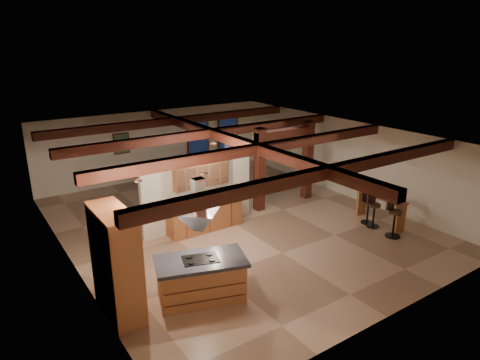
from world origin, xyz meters
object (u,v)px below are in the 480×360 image
object	(u,v)px
kitchen_island	(201,278)
sofa	(217,164)
dining_table	(178,193)
bar_counter	(381,205)

from	to	relation	value
kitchen_island	sofa	distance (m)	10.09
kitchen_island	dining_table	distance (m)	6.42
kitchen_island	dining_table	xyz separation A→B (m)	(2.37, 5.96, -0.20)
kitchen_island	sofa	xyz separation A→B (m)	(5.54, 8.44, -0.20)
sofa	bar_counter	world-z (taller)	bar_counter
kitchen_island	dining_table	size ratio (longest dim) A/B	1.29
dining_table	sofa	world-z (taller)	sofa
dining_table	sofa	bearing A→B (deg)	31.33
dining_table	bar_counter	size ratio (longest dim) A/B	0.98
sofa	kitchen_island	bearing A→B (deg)	35.11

